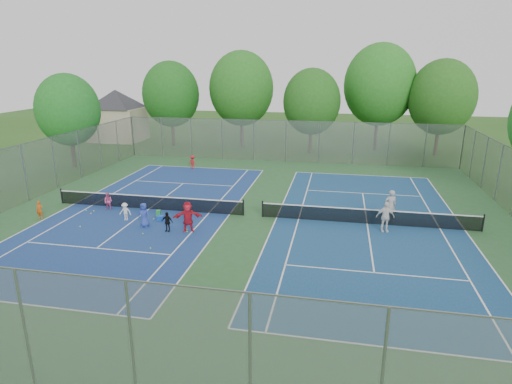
% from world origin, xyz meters
% --- Properties ---
extents(ground, '(120.00, 120.00, 0.00)m').
position_xyz_m(ground, '(0.00, 0.00, 0.00)').
color(ground, '#275019').
rests_on(ground, ground).
extents(court_pad, '(32.00, 32.00, 0.01)m').
position_xyz_m(court_pad, '(0.00, 0.00, 0.01)').
color(court_pad, '#29582E').
rests_on(court_pad, ground).
extents(court_left, '(10.97, 23.77, 0.01)m').
position_xyz_m(court_left, '(-7.00, 0.00, 0.02)').
color(court_left, navy).
rests_on(court_left, court_pad).
extents(court_right, '(10.97, 23.77, 0.01)m').
position_xyz_m(court_right, '(7.00, 0.00, 0.02)').
color(court_right, navy).
rests_on(court_right, court_pad).
extents(net_left, '(12.87, 0.10, 0.91)m').
position_xyz_m(net_left, '(-7.00, 0.00, 0.46)').
color(net_left, black).
rests_on(net_left, ground).
extents(net_right, '(12.87, 0.10, 0.91)m').
position_xyz_m(net_right, '(7.00, 0.00, 0.46)').
color(net_right, black).
rests_on(net_right, ground).
extents(fence_north, '(32.00, 0.10, 4.00)m').
position_xyz_m(fence_north, '(0.00, 16.00, 2.00)').
color(fence_north, gray).
rests_on(fence_north, ground).
extents(fence_south, '(32.00, 0.10, 4.00)m').
position_xyz_m(fence_south, '(0.00, -16.00, 2.00)').
color(fence_south, gray).
rests_on(fence_south, ground).
extents(fence_west, '(0.10, 32.00, 4.00)m').
position_xyz_m(fence_west, '(-16.00, 0.00, 2.00)').
color(fence_west, gray).
rests_on(fence_west, ground).
extents(house, '(11.03, 11.03, 7.30)m').
position_xyz_m(house, '(-22.00, 24.00, 4.21)').
color(house, '#B7A88C').
rests_on(house, ground).
extents(tree_nw, '(6.40, 6.40, 9.58)m').
position_xyz_m(tree_nw, '(-14.00, 22.00, 5.89)').
color(tree_nw, '#443326').
rests_on(tree_nw, ground).
extents(tree_nl, '(7.20, 7.20, 10.69)m').
position_xyz_m(tree_nl, '(-6.00, 23.00, 6.54)').
color(tree_nl, '#443326').
rests_on(tree_nl, ground).
extents(tree_nc, '(6.00, 6.00, 8.85)m').
position_xyz_m(tree_nc, '(2.00, 21.00, 5.39)').
color(tree_nc, '#443326').
rests_on(tree_nc, ground).
extents(tree_nr, '(7.60, 7.60, 11.42)m').
position_xyz_m(tree_nr, '(9.00, 24.00, 7.04)').
color(tree_nr, '#443326').
rests_on(tree_nr, ground).
extents(tree_ne, '(6.60, 6.60, 9.77)m').
position_xyz_m(tree_ne, '(15.00, 22.00, 5.97)').
color(tree_ne, '#443326').
rests_on(tree_ne, ground).
extents(tree_side_w, '(5.60, 5.60, 8.47)m').
position_xyz_m(tree_side_w, '(-19.00, 10.00, 5.24)').
color(tree_side_w, '#443326').
rests_on(tree_side_w, ground).
extents(ball_crate, '(0.39, 0.39, 0.30)m').
position_xyz_m(ball_crate, '(-5.41, -1.83, 0.15)').
color(ball_crate, blue).
rests_on(ball_crate, ground).
extents(ball_hopper, '(0.30, 0.30, 0.51)m').
position_xyz_m(ball_hopper, '(-5.70, -1.45, 0.25)').
color(ball_hopper, green).
rests_on(ball_hopper, ground).
extents(student_a, '(0.44, 0.30, 1.14)m').
position_xyz_m(student_a, '(-12.83, -2.99, 0.57)').
color(student_a, '#C44E12').
rests_on(student_a, ground).
extents(student_b, '(0.59, 0.47, 1.16)m').
position_xyz_m(student_b, '(-9.56, -0.60, 0.58)').
color(student_b, '#D8548A').
rests_on(student_b, ground).
extents(student_c, '(0.76, 0.49, 1.12)m').
position_xyz_m(student_c, '(-7.51, -2.22, 0.56)').
color(student_c, silver).
rests_on(student_c, ground).
extents(student_d, '(0.71, 0.36, 1.17)m').
position_xyz_m(student_d, '(-4.29, -3.43, 0.58)').
color(student_d, black).
rests_on(student_d, ground).
extents(student_e, '(0.74, 0.50, 1.46)m').
position_xyz_m(student_e, '(-5.90, -3.00, 0.73)').
color(student_e, '#2A409C').
rests_on(student_e, ground).
extents(student_f, '(1.73, 1.01, 1.78)m').
position_xyz_m(student_f, '(-3.12, -3.20, 0.89)').
color(student_f, red).
rests_on(student_f, ground).
extents(child_far_baseline, '(0.91, 0.71, 1.25)m').
position_xyz_m(child_far_baseline, '(-7.93, 11.37, 0.62)').
color(child_far_baseline, red).
rests_on(child_far_baseline, ground).
extents(instructor, '(0.81, 0.63, 1.98)m').
position_xyz_m(instructor, '(8.33, 0.76, 0.99)').
color(instructor, '#9A9A9D').
rests_on(instructor, ground).
extents(teen_court_b, '(1.11, 0.63, 1.79)m').
position_xyz_m(teen_court_b, '(7.88, -1.06, 0.89)').
color(teen_court_b, white).
rests_on(teen_court_b, ground).
extents(tennis_ball_0, '(0.07, 0.07, 0.07)m').
position_xyz_m(tennis_ball_0, '(-10.89, -1.13, 0.03)').
color(tennis_ball_0, '#E7EF37').
rests_on(tennis_ball_0, ground).
extents(tennis_ball_1, '(0.07, 0.07, 0.07)m').
position_xyz_m(tennis_ball_1, '(-5.48, -4.14, 0.03)').
color(tennis_ball_1, '#C1E735').
rests_on(tennis_ball_1, ground).
extents(tennis_ball_2, '(0.07, 0.07, 0.07)m').
position_xyz_m(tennis_ball_2, '(-4.69, -1.35, 0.03)').
color(tennis_ball_2, '#D9F238').
rests_on(tennis_ball_2, ground).
extents(tennis_ball_3, '(0.07, 0.07, 0.07)m').
position_xyz_m(tennis_ball_3, '(-6.42, -1.99, 0.03)').
color(tennis_ball_3, '#D8E735').
rests_on(tennis_ball_3, ground).
extents(tennis_ball_4, '(0.07, 0.07, 0.07)m').
position_xyz_m(tennis_ball_4, '(-10.32, -1.16, 0.03)').
color(tennis_ball_4, yellow).
rests_on(tennis_ball_4, ground).
extents(tennis_ball_5, '(0.07, 0.07, 0.07)m').
position_xyz_m(tennis_ball_5, '(-4.21, -5.92, 0.03)').
color(tennis_ball_5, '#BCD832').
rests_on(tennis_ball_5, ground).
extents(tennis_ball_6, '(0.07, 0.07, 0.07)m').
position_xyz_m(tennis_ball_6, '(-3.14, -3.37, 0.03)').
color(tennis_ball_6, '#CBE936').
rests_on(tennis_ball_6, ground).
extents(tennis_ball_7, '(0.07, 0.07, 0.07)m').
position_xyz_m(tennis_ball_7, '(-7.05, -1.14, 0.03)').
color(tennis_ball_7, '#D0F539').
rests_on(tennis_ball_7, ground).
extents(tennis_ball_8, '(0.07, 0.07, 0.07)m').
position_xyz_m(tennis_ball_8, '(-5.89, -1.79, 0.03)').
color(tennis_ball_8, yellow).
rests_on(tennis_ball_8, ground).
extents(tennis_ball_9, '(0.07, 0.07, 0.07)m').
position_xyz_m(tennis_ball_9, '(-10.24, -1.62, 0.03)').
color(tennis_ball_9, '#E6EF37').
rests_on(tennis_ball_9, ground).
extents(tennis_ball_10, '(0.07, 0.07, 0.07)m').
position_xyz_m(tennis_ball_10, '(-9.58, -3.84, 0.03)').
color(tennis_ball_10, '#D3F138').
rests_on(tennis_ball_10, ground).
extents(tennis_ball_11, '(0.07, 0.07, 0.07)m').
position_xyz_m(tennis_ball_11, '(-3.25, -3.11, 0.03)').
color(tennis_ball_11, '#A5C52E').
rests_on(tennis_ball_11, ground).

